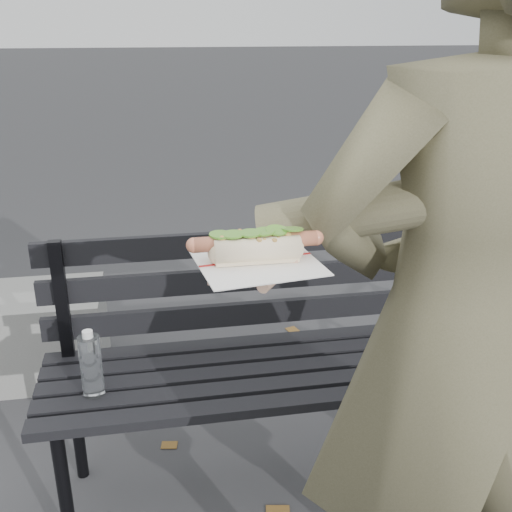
{
  "coord_description": "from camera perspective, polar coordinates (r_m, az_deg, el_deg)",
  "views": [
    {
      "loc": [
        -0.26,
        -0.86,
        1.51
      ],
      "look_at": [
        -0.1,
        0.03,
        1.15
      ],
      "focal_mm": 42.0,
      "sensor_mm": 36.0,
      "label": 1
    }
  ],
  "objects": [
    {
      "name": "person",
      "position": [
        1.28,
        18.25,
        -7.53
      ],
      "size": [
        0.7,
        0.5,
        1.82
      ],
      "primitive_type": "imported",
      "rotation": [
        0.0,
        0.0,
        3.24
      ],
      "color": "brown",
      "rests_on": "ground"
    },
    {
      "name": "held_hotdog",
      "position": [
        1.07,
        10.15,
        3.53
      ],
      "size": [
        0.64,
        0.3,
        0.2
      ],
      "color": "brown"
    },
    {
      "name": "park_bench",
      "position": [
        1.98,
        1.35,
        -8.37
      ],
      "size": [
        1.5,
        0.44,
        0.88
      ],
      "color": "black",
      "rests_on": "ground"
    }
  ]
}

